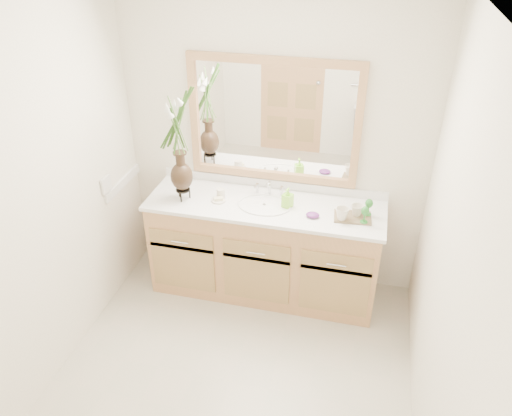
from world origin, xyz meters
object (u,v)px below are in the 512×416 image
(flower_vase, at_px, (178,132))
(tumbler, at_px, (221,193))
(soap_bottle, at_px, (288,199))
(tray, at_px, (353,217))

(flower_vase, distance_m, tumbler, 0.59)
(soap_bottle, height_order, tray, soap_bottle)
(tumbler, bearing_deg, tray, -2.77)
(tumbler, bearing_deg, flower_vase, -164.31)
(soap_bottle, bearing_deg, flower_vase, -154.08)
(tumbler, bearing_deg, soap_bottle, -0.45)
(flower_vase, bearing_deg, tray, 1.28)
(soap_bottle, bearing_deg, tumbler, -159.78)
(flower_vase, height_order, tray, flower_vase)
(flower_vase, bearing_deg, tumbler, 15.69)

